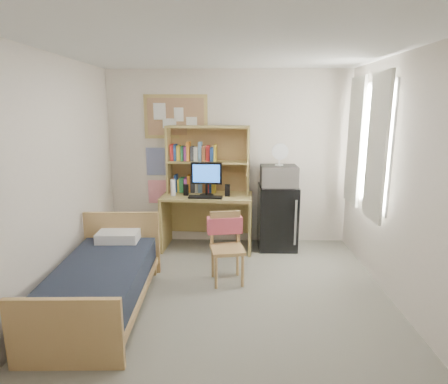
{
  "coord_description": "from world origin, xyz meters",
  "views": [
    {
      "loc": [
        0.06,
        -3.53,
        2.04
      ],
      "look_at": [
        -0.05,
        1.2,
        0.98
      ],
      "focal_mm": 30.0,
      "sensor_mm": 36.0,
      "label": 1
    }
  ],
  "objects_px": {
    "bulletin_board": "(176,117)",
    "bed": "(101,288)",
    "desk": "(207,221)",
    "speaker_right": "(227,190)",
    "desk_chair": "(227,249)",
    "monitor": "(207,180)",
    "desk_fan": "(279,156)",
    "mini_fridge": "(277,217)",
    "microwave": "(279,176)",
    "speaker_left": "(186,190)"
  },
  "relations": [
    {
      "from": "monitor",
      "to": "desk_fan",
      "type": "height_order",
      "value": "desk_fan"
    },
    {
      "from": "mini_fridge",
      "to": "speaker_right",
      "type": "distance_m",
      "value": 0.86
    },
    {
      "from": "desk",
      "to": "speaker_left",
      "type": "bearing_deg",
      "value": -168.69
    },
    {
      "from": "desk",
      "to": "desk_chair",
      "type": "distance_m",
      "value": 1.17
    },
    {
      "from": "desk_fan",
      "to": "microwave",
      "type": "bearing_deg",
      "value": 0.0
    },
    {
      "from": "desk_chair",
      "to": "mini_fridge",
      "type": "xyz_separation_m",
      "value": [
        0.72,
        1.17,
        0.05
      ]
    },
    {
      "from": "speaker_right",
      "to": "desk_fan",
      "type": "bearing_deg",
      "value": 11.88
    },
    {
      "from": "desk_chair",
      "to": "speaker_left",
      "type": "height_order",
      "value": "speaker_left"
    },
    {
      "from": "speaker_left",
      "to": "speaker_right",
      "type": "relative_size",
      "value": 0.93
    },
    {
      "from": "mini_fridge",
      "to": "microwave",
      "type": "height_order",
      "value": "microwave"
    },
    {
      "from": "bulletin_board",
      "to": "mini_fridge",
      "type": "distance_m",
      "value": 2.11
    },
    {
      "from": "speaker_left",
      "to": "desk_fan",
      "type": "bearing_deg",
      "value": 6.58
    },
    {
      "from": "desk_chair",
      "to": "mini_fridge",
      "type": "distance_m",
      "value": 1.38
    },
    {
      "from": "desk",
      "to": "microwave",
      "type": "distance_m",
      "value": 1.24
    },
    {
      "from": "monitor",
      "to": "desk_fan",
      "type": "relative_size",
      "value": 1.64
    },
    {
      "from": "bed",
      "to": "microwave",
      "type": "xyz_separation_m",
      "value": [
        2.01,
        1.83,
        0.85
      ]
    },
    {
      "from": "speaker_right",
      "to": "microwave",
      "type": "height_order",
      "value": "microwave"
    },
    {
      "from": "desk",
      "to": "desk_fan",
      "type": "xyz_separation_m",
      "value": [
        1.03,
        0.03,
        0.98
      ]
    },
    {
      "from": "bed",
      "to": "speaker_right",
      "type": "height_order",
      "value": "speaker_right"
    },
    {
      "from": "mini_fridge",
      "to": "microwave",
      "type": "bearing_deg",
      "value": -90.0
    },
    {
      "from": "mini_fridge",
      "to": "monitor",
      "type": "relative_size",
      "value": 2.01
    },
    {
      "from": "desk",
      "to": "microwave",
      "type": "relative_size",
      "value": 2.53
    },
    {
      "from": "desk_chair",
      "to": "microwave",
      "type": "height_order",
      "value": "microwave"
    },
    {
      "from": "monitor",
      "to": "mini_fridge",
      "type": "bearing_deg",
      "value": 9.57
    },
    {
      "from": "desk",
      "to": "speaker_left",
      "type": "distance_m",
      "value": 0.57
    },
    {
      "from": "bed",
      "to": "monitor",
      "type": "bearing_deg",
      "value": 58.92
    },
    {
      "from": "bed",
      "to": "speaker_left",
      "type": "relative_size",
      "value": 11.12
    },
    {
      "from": "speaker_left",
      "to": "speaker_right",
      "type": "xyz_separation_m",
      "value": [
        0.6,
        -0.04,
        0.01
      ]
    },
    {
      "from": "mini_fridge",
      "to": "microwave",
      "type": "distance_m",
      "value": 0.62
    },
    {
      "from": "desk_chair",
      "to": "bulletin_board",
      "type": "bearing_deg",
      "value": 108.33
    },
    {
      "from": "desk",
      "to": "monitor",
      "type": "distance_m",
      "value": 0.64
    },
    {
      "from": "desk",
      "to": "speaker_right",
      "type": "relative_size",
      "value": 7.65
    },
    {
      "from": "bulletin_board",
      "to": "speaker_right",
      "type": "relative_size",
      "value": 5.54
    },
    {
      "from": "monitor",
      "to": "speaker_right",
      "type": "distance_m",
      "value": 0.34
    },
    {
      "from": "desk",
      "to": "desk_chair",
      "type": "bearing_deg",
      "value": -70.95
    },
    {
      "from": "desk",
      "to": "mini_fridge",
      "type": "relative_size",
      "value": 1.38
    },
    {
      "from": "speaker_left",
      "to": "microwave",
      "type": "height_order",
      "value": "microwave"
    },
    {
      "from": "bed",
      "to": "microwave",
      "type": "height_order",
      "value": "microwave"
    },
    {
      "from": "desk",
      "to": "desk_fan",
      "type": "height_order",
      "value": "desk_fan"
    },
    {
      "from": "bulletin_board",
      "to": "desk_fan",
      "type": "height_order",
      "value": "bulletin_board"
    },
    {
      "from": "bulletin_board",
      "to": "mini_fridge",
      "type": "height_order",
      "value": "bulletin_board"
    },
    {
      "from": "desk_chair",
      "to": "speaker_right",
      "type": "xyz_separation_m",
      "value": [
        -0.01,
        1.05,
        0.48
      ]
    },
    {
      "from": "bulletin_board",
      "to": "bed",
      "type": "xyz_separation_m",
      "value": [
        -0.5,
        -2.13,
        -1.68
      ]
    },
    {
      "from": "monitor",
      "to": "microwave",
      "type": "distance_m",
      "value": 1.04
    },
    {
      "from": "speaker_left",
      "to": "bed",
      "type": "bearing_deg",
      "value": -107.28
    },
    {
      "from": "desk_fan",
      "to": "bed",
      "type": "bearing_deg",
      "value": -138.03
    },
    {
      "from": "desk",
      "to": "desk_chair",
      "type": "relative_size",
      "value": 1.55
    },
    {
      "from": "mini_fridge",
      "to": "speaker_right",
      "type": "relative_size",
      "value": 5.55
    },
    {
      "from": "bed",
      "to": "desk",
      "type": "bearing_deg",
      "value": 59.65
    },
    {
      "from": "bulletin_board",
      "to": "bed",
      "type": "distance_m",
      "value": 2.76
    }
  ]
}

